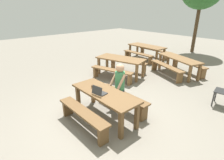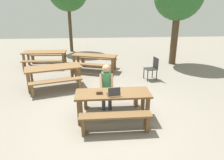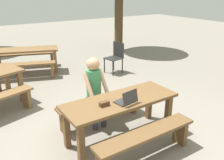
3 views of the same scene
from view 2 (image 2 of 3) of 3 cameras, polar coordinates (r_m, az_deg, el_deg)
ground_plane at (r=5.43m, az=0.25°, el=-10.61°), size 30.00×30.00×0.00m
picnic_table_front at (r=5.15m, az=0.26°, el=-4.76°), size 1.90×0.70×0.72m
bench_near at (r=4.70m, az=0.97°, el=-11.01°), size 1.67×0.30×0.46m
bench_far at (r=5.85m, az=-0.31°, el=-4.51°), size 1.67×0.30×0.46m
laptop at (r=4.93m, az=0.44°, el=-3.75°), size 0.34×0.30×0.22m
small_pouch at (r=5.02m, az=-3.57°, el=-3.60°), size 0.16×0.07×0.07m
person_seated at (r=5.64m, az=-1.61°, el=-0.97°), size 0.37×0.39×1.28m
plastic_chair at (r=8.22m, az=11.36°, el=3.40°), size 0.51×0.51×0.90m
picnic_table_mid at (r=10.49m, az=-18.47°, el=7.11°), size 2.07×0.88×0.72m
bench_mid_south at (r=9.94m, az=-19.20°, el=4.60°), size 1.85×0.35×0.43m
bench_mid_north at (r=11.17m, az=-17.49°, el=6.38°), size 1.85×0.35×0.43m
picnic_table_rear at (r=7.57m, az=-16.26°, el=2.81°), size 2.09×1.34×0.75m
bench_rear_south at (r=7.02m, az=-15.47°, el=-0.98°), size 1.76×0.78×0.46m
bench_rear_north at (r=8.29m, az=-16.55°, el=2.12°), size 1.76×0.78×0.46m
picnic_table_distant at (r=9.27m, az=-5.01°, el=6.38°), size 2.13×1.29×0.72m
bench_distant_south at (r=8.80m, az=-6.22°, el=3.82°), size 1.82×0.89×0.45m
bench_distant_north at (r=9.86m, az=-3.84°, el=5.64°), size 1.82×0.89×0.45m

